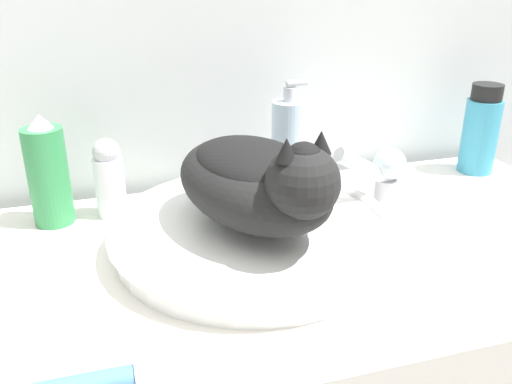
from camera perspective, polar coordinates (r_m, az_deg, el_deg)
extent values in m
cylinder|color=white|center=(0.82, -0.30, -4.56)|extent=(0.41, 0.41, 0.04)
torus|color=white|center=(0.82, -0.30, -3.46)|extent=(0.43, 0.43, 0.02)
ellipsoid|color=black|center=(0.79, -0.31, 0.97)|extent=(0.26, 0.33, 0.12)
ellipsoid|color=black|center=(0.78, -0.32, 3.16)|extent=(0.21, 0.25, 0.05)
sphere|color=black|center=(0.69, 4.94, 0.98)|extent=(0.10, 0.10, 0.10)
sphere|color=black|center=(0.68, 5.02, 3.08)|extent=(0.05, 0.05, 0.05)
cone|color=black|center=(0.65, 3.23, 4.46)|extent=(0.03, 0.03, 0.03)
cone|color=black|center=(0.69, 6.86, 5.25)|extent=(0.03, 0.03, 0.03)
cylinder|color=black|center=(0.93, 0.64, 1.53)|extent=(0.14, 0.09, 0.03)
cylinder|color=silver|center=(0.94, 13.52, -0.50)|extent=(0.04, 0.04, 0.07)
cylinder|color=silver|center=(0.89, 11.32, 2.58)|extent=(0.12, 0.04, 0.08)
sphere|color=silver|center=(0.92, 13.87, 2.91)|extent=(0.05, 0.05, 0.05)
cylinder|color=#338C4C|center=(0.93, -21.00, 1.52)|extent=(0.07, 0.07, 0.16)
cone|color=white|center=(0.91, -21.84, 6.91)|extent=(0.04, 0.04, 0.02)
cylinder|color=silver|center=(0.94, -15.09, 0.51)|extent=(0.05, 0.05, 0.10)
sphere|color=#B7B7BC|center=(0.92, -15.50, 4.11)|extent=(0.04, 0.04, 0.04)
cylinder|color=teal|center=(1.19, 22.48, 5.44)|extent=(0.07, 0.07, 0.15)
cylinder|color=black|center=(1.16, 23.17, 9.64)|extent=(0.06, 0.06, 0.03)
cylinder|color=silver|center=(0.98, 3.40, 4.54)|extent=(0.06, 0.06, 0.17)
cylinder|color=#B7B7BC|center=(0.95, 3.54, 10.22)|extent=(0.02, 0.02, 0.03)
cylinder|color=#B7B7BC|center=(0.95, 4.27, 11.34)|extent=(0.04, 0.01, 0.01)
cylinder|color=#B7B7BC|center=(0.59, -11.70, -18.50)|extent=(0.02, 0.03, 0.03)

